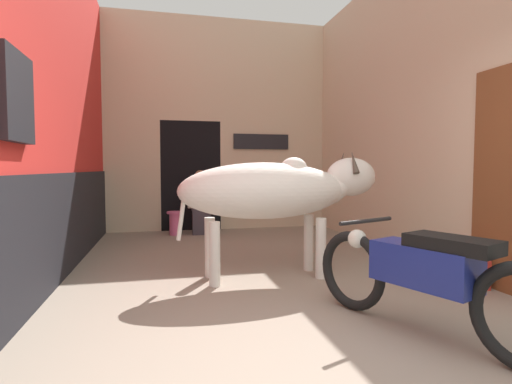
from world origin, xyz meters
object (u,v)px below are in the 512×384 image
object	(u,v)px
cow	(277,191)
crate	(459,273)
plastic_stool	(175,222)
motorcycle_near	(424,274)
shopkeeper_seated	(201,201)

from	to	relation	value
cow	crate	xyz separation A→B (m)	(1.61, -0.77, -0.78)
cow	plastic_stool	world-z (taller)	cow
motorcycle_near	crate	xyz separation A→B (m)	(1.05, 0.91, -0.29)
cow	crate	world-z (taller)	cow
motorcycle_near	plastic_stool	size ratio (longest dim) A/B	4.43
plastic_stool	crate	distance (m)	4.55
cow	motorcycle_near	xyz separation A→B (m)	(0.56, -1.68, -0.49)
cow	plastic_stool	xyz separation A→B (m)	(-0.98, 2.97, -0.70)
shopkeeper_seated	crate	xyz separation A→B (m)	(2.14, -3.79, -0.44)
plastic_stool	crate	world-z (taller)	plastic_stool
motorcycle_near	crate	bearing A→B (deg)	40.69
motorcycle_near	shopkeeper_seated	xyz separation A→B (m)	(-1.09, 4.70, 0.15)
cow	shopkeeper_seated	distance (m)	3.09
shopkeeper_seated	plastic_stool	distance (m)	0.58
shopkeeper_seated	crate	distance (m)	4.38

